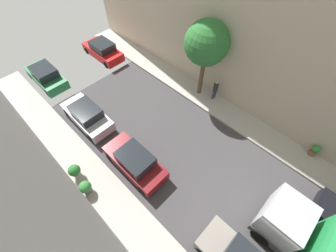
# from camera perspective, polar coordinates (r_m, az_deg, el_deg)

# --- Properties ---
(ground) EXTENTS (32.00, 32.00, 0.00)m
(ground) POSITION_cam_1_polar(r_m,az_deg,el_deg) (13.68, 24.40, -22.30)
(ground) COLOR #423F42
(sidewalk_right) EXTENTS (2.00, 44.00, 0.15)m
(sidewalk_right) POSITION_cam_1_polar(r_m,az_deg,el_deg) (16.33, 32.62, -8.03)
(sidewalk_right) COLOR #B7B2A8
(sidewalk_right) RESTS_ON ground
(parked_car_left_3) EXTENTS (1.78, 4.20, 1.57)m
(parked_car_left_3) POSITION_cam_1_polar(r_m,az_deg,el_deg) (13.24, -8.78, -9.36)
(parked_car_left_3) COLOR maroon
(parked_car_left_3) RESTS_ON ground
(parked_car_left_4) EXTENTS (1.78, 4.20, 1.57)m
(parked_car_left_4) POSITION_cam_1_polar(r_m,az_deg,el_deg) (16.15, -20.76, 2.64)
(parked_car_left_4) COLOR silver
(parked_car_left_4) RESTS_ON ground
(parked_car_left_5) EXTENTS (1.78, 4.20, 1.57)m
(parked_car_left_5) POSITION_cam_1_polar(r_m,az_deg,el_deg) (20.73, -29.76, 11.51)
(parked_car_left_5) COLOR #1E6638
(parked_car_left_5) RESTS_ON ground
(parked_car_right_3) EXTENTS (1.78, 4.20, 1.57)m
(parked_car_right_3) POSITION_cam_1_polar(r_m,az_deg,el_deg) (21.86, -16.98, 18.74)
(parked_car_right_3) COLOR red
(parked_car_right_3) RESTS_ON ground
(pedestrian) EXTENTS (0.40, 0.36, 1.72)m
(pedestrian) POSITION_cam_1_polar(r_m,az_deg,el_deg) (16.81, 12.50, 9.57)
(pedestrian) COLOR #2D334C
(pedestrian) RESTS_ON sidewalk_right
(street_tree_1) EXTENTS (3.00, 3.00, 5.85)m
(street_tree_1) POSITION_cam_1_polar(r_m,az_deg,el_deg) (15.08, 10.28, 20.83)
(street_tree_1) COLOR brown
(street_tree_1) RESTS_ON sidewalk_right
(potted_plant_1) EXTENTS (0.71, 0.71, 1.00)m
(potted_plant_1) POSITION_cam_1_polar(r_m,az_deg,el_deg) (13.95, -23.64, -10.94)
(potted_plant_1) COLOR #B2A899
(potted_plant_1) RESTS_ON sidewalk_left
(potted_plant_2) EXTENTS (0.51, 0.51, 0.88)m
(potted_plant_2) POSITION_cam_1_polar(r_m,az_deg,el_deg) (16.45, 34.55, -5.31)
(potted_plant_2) COLOR brown
(potted_plant_2) RESTS_ON sidewalk_right
(potted_plant_3) EXTENTS (0.68, 0.68, 0.93)m
(potted_plant_3) POSITION_cam_1_polar(r_m,az_deg,el_deg) (13.33, -21.14, -15.04)
(potted_plant_3) COLOR slate
(potted_plant_3) RESTS_ON sidewalk_left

